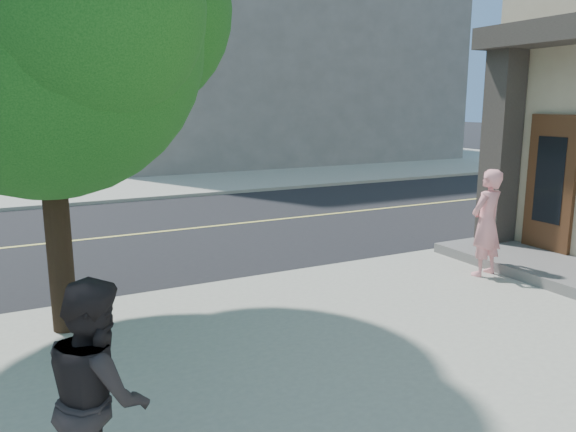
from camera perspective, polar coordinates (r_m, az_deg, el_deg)
sidewalk_ne at (r=32.52m, az=-4.33°, el=6.25°), size 29.00×25.00×0.12m
filler_ne at (r=33.30m, az=-4.04°, el=18.55°), size 18.00×16.00×14.00m
man_on_phone at (r=9.96m, az=19.72°, el=-0.67°), size 0.73×0.55×1.83m
pedestrian at (r=4.33m, az=-18.87°, el=-17.06°), size 0.70×0.88×1.73m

